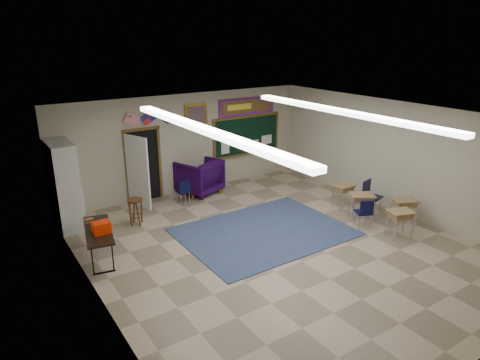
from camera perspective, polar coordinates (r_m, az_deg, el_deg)
floor at (r=9.99m, az=5.09°, el=-8.85°), size 9.00×9.00×0.00m
back_wall at (r=13.03m, az=-7.19°, el=4.80°), size 8.00×0.04×3.00m
left_wall at (r=7.69m, az=-18.70°, el=-6.24°), size 0.04×9.00×3.00m
right_wall at (r=12.21m, az=20.15°, el=2.82°), size 0.04×9.00×3.00m
ceiling at (r=9.00m, az=5.64°, el=8.32°), size 8.00×9.00×0.04m
area_rug at (r=10.65m, az=3.23°, el=-6.88°), size 4.00×3.00×0.02m
fluorescent_strips at (r=9.01m, az=5.63°, el=7.94°), size 3.86×6.00×0.10m
doorway at (r=12.44m, az=-12.96°, el=1.67°), size 1.10×0.89×2.16m
chalkboard at (r=14.10m, az=0.92°, el=5.87°), size 2.55×0.14×1.30m
bulletin_board at (r=13.91m, az=0.93°, el=9.83°), size 2.10×0.05×0.55m
framed_art_print at (r=12.98m, az=-5.88°, el=8.64°), size 0.75×0.05×0.65m
wall_clock at (r=12.59m, az=-9.53°, el=8.16°), size 0.32×0.05×0.32m
wall_flags at (r=12.23m, az=-13.16°, el=8.23°), size 1.16×0.06×0.70m
storage_cabinet at (r=11.42m, az=-22.41°, el=-0.65°), size 0.59×1.25×2.20m
wingback_armchair at (r=13.10m, az=-5.46°, el=0.50°), size 1.44×1.46×1.05m
student_chair_reading at (r=12.35m, az=-7.62°, el=-1.55°), size 0.37×0.37×0.72m
student_chair_desk_a at (r=11.16m, az=16.10°, el=-4.26°), size 0.52×0.52×0.78m
student_chair_desk_b at (r=12.07m, az=17.24°, el=-2.27°), size 0.56×0.56×0.92m
student_desk_front_left at (r=11.56m, az=15.84°, el=-3.33°), size 0.76×0.71×0.73m
student_desk_front_right at (r=12.32m, az=13.62°, el=-1.94°), size 0.55×0.42×0.66m
student_desk_back_left at (r=10.89m, az=20.51°, el=-5.36°), size 0.69×0.60×0.69m
student_desk_back_right at (r=11.63m, az=21.00°, el=-3.84°), size 0.72×0.66×0.70m
folding_table at (r=9.83m, az=-18.20°, el=-7.89°), size 0.86×1.69×0.92m
wooden_stool at (r=11.24m, az=-13.71°, el=-4.08°), size 0.39×0.39×0.69m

